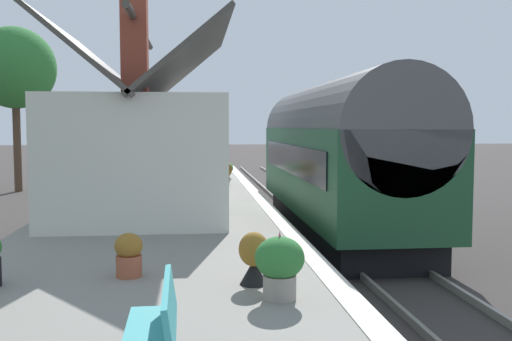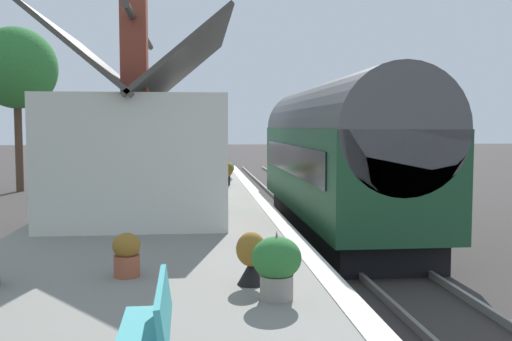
% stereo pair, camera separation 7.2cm
% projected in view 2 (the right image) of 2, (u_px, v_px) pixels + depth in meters
% --- Properties ---
extents(ground_plane, '(160.00, 160.00, 0.00)m').
position_uv_depth(ground_plane, '(309.00, 237.00, 16.14)').
color(ground_plane, '#383330').
extents(platform, '(32.00, 5.86, 0.88)m').
position_uv_depth(platform, '(165.00, 223.00, 15.71)').
color(platform, gray).
rests_on(platform, ground).
extents(platform_edge_coping, '(32.00, 0.36, 0.02)m').
position_uv_depth(platform_edge_coping, '(266.00, 206.00, 15.96)').
color(platform_edge_coping, beige).
rests_on(platform_edge_coping, platform).
extents(rail_near, '(52.00, 0.08, 0.14)m').
position_uv_depth(rail_near, '(366.00, 233.00, 16.30)').
color(rail_near, gray).
rests_on(rail_near, ground).
extents(rail_far, '(52.00, 0.08, 0.14)m').
position_uv_depth(rail_far, '(315.00, 234.00, 16.15)').
color(rail_far, gray).
rests_on(rail_far, ground).
extents(train, '(11.11, 2.73, 4.32)m').
position_uv_depth(train, '(337.00, 156.00, 16.54)').
color(train, black).
rests_on(train, ground).
extents(station_building, '(6.19, 4.20, 5.83)m').
position_uv_depth(station_building, '(143.00, 150.00, 14.38)').
color(station_building, silver).
rests_on(station_building, platform).
extents(bench_near_building, '(1.41, 0.47, 0.88)m').
position_uv_depth(bench_near_building, '(186.00, 170.00, 22.69)').
color(bench_near_building, teal).
rests_on(bench_near_building, platform).
extents(bench_by_lamp, '(1.41, 0.46, 0.88)m').
position_uv_depth(bench_by_lamp, '(150.00, 332.00, 4.86)').
color(bench_by_lamp, teal).
rests_on(bench_by_lamp, platform).
extents(planter_edge_near, '(0.55, 0.55, 0.71)m').
position_uv_depth(planter_edge_near, '(227.00, 171.00, 23.60)').
color(planter_edge_near, gray).
rests_on(planter_edge_near, platform).
extents(planter_bench_right, '(0.40, 0.40, 0.64)m').
position_uv_depth(planter_bench_right, '(127.00, 254.00, 8.46)').
color(planter_bench_right, '#9E5138').
rests_on(planter_bench_right, platform).
extents(planter_by_door, '(0.63, 0.63, 0.88)m').
position_uv_depth(planter_by_door, '(277.00, 264.00, 7.33)').
color(planter_by_door, gray).
rests_on(planter_by_door, platform).
extents(planter_bench_left, '(0.66, 0.66, 0.90)m').
position_uv_depth(planter_bench_left, '(224.00, 172.00, 21.45)').
color(planter_bench_left, black).
rests_on(planter_bench_left, platform).
extents(planter_edge_far, '(0.42, 0.42, 0.73)m').
position_uv_depth(planter_edge_far, '(251.00, 259.00, 8.03)').
color(planter_edge_far, black).
rests_on(planter_edge_far, platform).
extents(tree_mid_background, '(3.82, 3.70, 7.61)m').
position_uv_depth(tree_mid_background, '(16.00, 69.00, 26.86)').
color(tree_mid_background, '#4C3828').
rests_on(tree_mid_background, ground).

